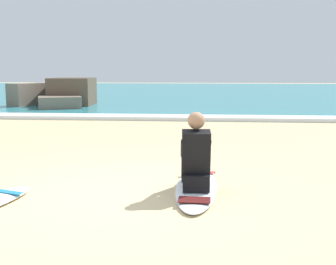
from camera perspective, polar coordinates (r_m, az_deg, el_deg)
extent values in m
plane|color=#CCB584|center=(5.38, -6.63, -8.25)|extent=(80.00, 80.00, 0.00)
cube|color=teal|center=(26.76, 2.75, 5.29)|extent=(80.00, 28.00, 0.10)
cube|color=white|center=(13.12, 0.35, 1.98)|extent=(80.00, 0.90, 0.11)
ellipsoid|color=silver|center=(5.64, 3.81, -7.05)|extent=(0.56, 2.21, 0.07)
cube|color=red|center=(6.23, 4.04, -5.20)|extent=(0.48, 0.11, 0.01)
cube|color=#4A1311|center=(4.96, 3.47, -8.80)|extent=(0.37, 0.25, 0.01)
cube|color=black|center=(5.30, 3.68, -6.48)|extent=(0.34, 0.28, 0.20)
cylinder|color=black|center=(5.44, 2.56, -4.45)|extent=(0.18, 0.41, 0.43)
cylinder|color=black|center=(5.65, 2.36, -4.28)|extent=(0.14, 0.27, 0.42)
cube|color=black|center=(5.76, 2.29, -6.02)|extent=(0.11, 0.23, 0.05)
cylinder|color=black|center=(5.45, 4.67, -4.45)|extent=(0.18, 0.41, 0.43)
cylinder|color=black|center=(5.66, 4.70, -4.29)|extent=(0.14, 0.27, 0.42)
cube|color=black|center=(5.77, 4.68, -6.02)|extent=(0.11, 0.23, 0.05)
cube|color=black|center=(5.26, 3.70, -2.69)|extent=(0.36, 0.31, 0.57)
sphere|color=#A37556|center=(5.23, 3.73, 1.57)|extent=(0.21, 0.21, 0.21)
cylinder|color=black|center=(5.40, 2.15, -2.11)|extent=(0.12, 0.40, 0.31)
cylinder|color=black|center=(5.41, 5.12, -2.12)|extent=(0.12, 0.40, 0.31)
cube|color=#1E7FB7|center=(5.62, -20.57, -7.25)|extent=(0.49, 0.24, 0.01)
cube|color=#756656|center=(16.31, -14.02, 3.73)|extent=(1.86, 1.74, 0.52)
cube|color=#756656|center=(17.76, -17.77, 4.65)|extent=(1.38, 1.74, 0.95)
cube|color=brown|center=(17.49, -12.44, 5.12)|extent=(1.68, 1.77, 1.15)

